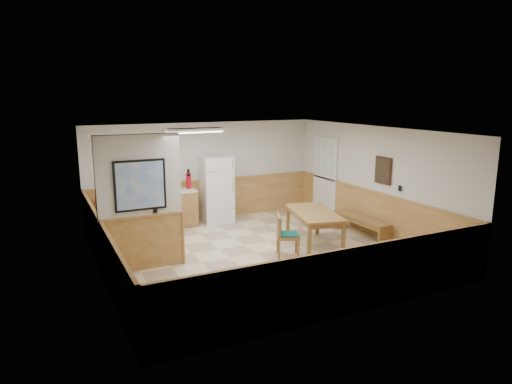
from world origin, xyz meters
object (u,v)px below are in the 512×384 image
dining_chair (284,233)px  fire_extinguisher (189,180)px  dining_bench (362,222)px  refrigerator (216,189)px  dining_table (314,216)px  soap_bottle (121,190)px

dining_chair → fire_extinguisher: 3.31m
dining_bench → dining_chair: bearing=-171.3°
refrigerator → dining_bench: 3.67m
dining_table → fire_extinguisher: (-1.85, 2.81, 0.46)m
dining_table → dining_chair: size_ratio=2.13×
dining_table → dining_bench: size_ratio=1.12×
dining_bench → soap_bottle: bearing=149.6°
dining_bench → fire_extinguisher: (-3.20, 2.73, 0.77)m
dining_bench → refrigerator: bearing=132.6°
dining_chair → fire_extinguisher: (-0.94, 3.11, 0.62)m
dining_bench → dining_table: bearing=-177.7°
soap_bottle → dining_bench: bearing=-29.5°
fire_extinguisher → soap_bottle: size_ratio=2.39×
refrigerator → dining_bench: refrigerator is taller
fire_extinguisher → soap_bottle: bearing=171.9°
dining_chair → fire_extinguisher: size_ratio=1.75×
refrigerator → dining_bench: bearing=-43.2°
dining_table → dining_chair: bearing=-147.3°
fire_extinguisher → soap_bottle: 1.63m
dining_table → soap_bottle: size_ratio=8.93×
dining_table → soap_bottle: soap_bottle is taller
refrigerator → fire_extinguisher: (-0.69, 0.09, 0.27)m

